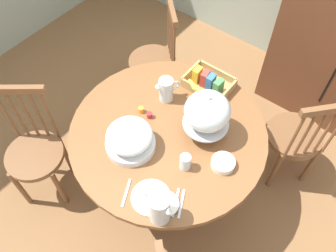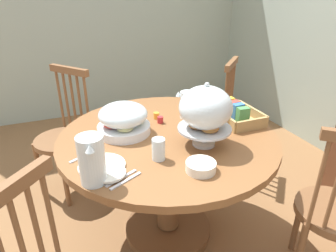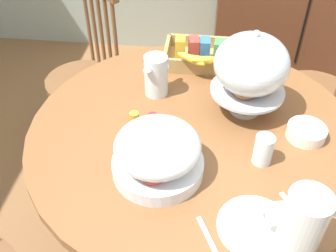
{
  "view_description": "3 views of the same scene",
  "coord_description": "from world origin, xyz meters",
  "px_view_note": "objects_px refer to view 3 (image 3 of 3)",
  "views": [
    {
      "loc": [
        0.64,
        -1.04,
        2.53
      ],
      "look_at": [
        -0.12,
        -0.04,
        0.79
      ],
      "focal_mm": 37.55,
      "sensor_mm": 36.0,
      "label": 1
    },
    {
      "loc": [
        1.3,
        -0.61,
        1.52
      ],
      "look_at": [
        -0.12,
        -0.04,
        0.79
      ],
      "focal_mm": 32.21,
      "sensor_mm": 36.0,
      "label": 2
    },
    {
      "loc": [
        -0.09,
        -1.13,
        1.71
      ],
      "look_at": [
        -0.22,
        -0.04,
        0.74
      ],
      "focal_mm": 41.73,
      "sensor_mm": 36.0,
      "label": 3
    }
  ],
  "objects_px": {
    "pastry_stand_with_dome": "(251,67)",
    "china_plate_small": "(286,223)",
    "orange_juice_pitcher": "(301,227)",
    "cereal_bowl": "(306,132)",
    "windsor_chair_far_side": "(319,95)",
    "dining_table": "(192,166)",
    "cereal_basket": "(199,55)",
    "drinking_glass": "(263,150)",
    "milk_pitcher": "(156,77)",
    "fruit_platter_covered": "(158,153)",
    "china_plate_large": "(255,227)",
    "windsor_chair_near_window": "(86,80)"
  },
  "relations": [
    {
      "from": "pastry_stand_with_dome",
      "to": "china_plate_small",
      "type": "distance_m",
      "value": 0.57
    },
    {
      "from": "orange_juice_pitcher",
      "to": "cereal_bowl",
      "type": "xyz_separation_m",
      "value": [
        0.1,
        0.46,
        -0.08
      ]
    },
    {
      "from": "windsor_chair_far_side",
      "to": "china_plate_small",
      "type": "height_order",
      "value": "windsor_chair_far_side"
    },
    {
      "from": "dining_table",
      "to": "cereal_basket",
      "type": "height_order",
      "value": "cereal_basket"
    },
    {
      "from": "china_plate_small",
      "to": "drinking_glass",
      "type": "bearing_deg",
      "value": 102.15
    },
    {
      "from": "dining_table",
      "to": "milk_pitcher",
      "type": "bearing_deg",
      "value": 130.26
    },
    {
      "from": "pastry_stand_with_dome",
      "to": "fruit_platter_covered",
      "type": "xyz_separation_m",
      "value": [
        -0.29,
        -0.36,
        -0.11
      ]
    },
    {
      "from": "china_plate_small",
      "to": "cereal_bowl",
      "type": "distance_m",
      "value": 0.41
    },
    {
      "from": "fruit_platter_covered",
      "to": "cereal_basket",
      "type": "xyz_separation_m",
      "value": [
        0.1,
        0.67,
        -0.04
      ]
    },
    {
      "from": "milk_pitcher",
      "to": "china_plate_small",
      "type": "distance_m",
      "value": 0.76
    },
    {
      "from": "pastry_stand_with_dome",
      "to": "drinking_glass",
      "type": "bearing_deg",
      "value": -79.86
    },
    {
      "from": "cereal_basket",
      "to": "windsor_chair_far_side",
      "type": "bearing_deg",
      "value": 18.58
    },
    {
      "from": "windsor_chair_far_side",
      "to": "fruit_platter_covered",
      "type": "relative_size",
      "value": 3.25
    },
    {
      "from": "cereal_basket",
      "to": "drinking_glass",
      "type": "xyz_separation_m",
      "value": [
        0.25,
        -0.59,
        0.01
      ]
    },
    {
      "from": "cereal_bowl",
      "to": "china_plate_large",
      "type": "bearing_deg",
      "value": -115.88
    },
    {
      "from": "china_plate_large",
      "to": "drinking_glass",
      "type": "distance_m",
      "value": 0.28
    },
    {
      "from": "dining_table",
      "to": "windsor_chair_near_window",
      "type": "relative_size",
      "value": 1.27
    },
    {
      "from": "dining_table",
      "to": "fruit_platter_covered",
      "type": "bearing_deg",
      "value": -115.06
    },
    {
      "from": "windsor_chair_far_side",
      "to": "cereal_bowl",
      "type": "height_order",
      "value": "windsor_chair_far_side"
    },
    {
      "from": "pastry_stand_with_dome",
      "to": "china_plate_small",
      "type": "xyz_separation_m",
      "value": [
        0.1,
        -0.53,
        -0.18
      ]
    },
    {
      "from": "fruit_platter_covered",
      "to": "cereal_basket",
      "type": "bearing_deg",
      "value": 81.96
    },
    {
      "from": "cereal_bowl",
      "to": "cereal_basket",
      "type": "bearing_deg",
      "value": 132.72
    },
    {
      "from": "milk_pitcher",
      "to": "china_plate_small",
      "type": "relative_size",
      "value": 1.15
    },
    {
      "from": "windsor_chair_far_side",
      "to": "pastry_stand_with_dome",
      "type": "height_order",
      "value": "pastry_stand_with_dome"
    },
    {
      "from": "dining_table",
      "to": "orange_juice_pitcher",
      "type": "relative_size",
      "value": 5.67
    },
    {
      "from": "cereal_basket",
      "to": "china_plate_small",
      "type": "height_order",
      "value": "cereal_basket"
    },
    {
      "from": "dining_table",
      "to": "china_plate_small",
      "type": "height_order",
      "value": "china_plate_small"
    },
    {
      "from": "windsor_chair_near_window",
      "to": "drinking_glass",
      "type": "relative_size",
      "value": 8.86
    },
    {
      "from": "windsor_chair_near_window",
      "to": "china_plate_small",
      "type": "relative_size",
      "value": 6.5
    },
    {
      "from": "china_plate_small",
      "to": "cereal_bowl",
      "type": "xyz_separation_m",
      "value": [
        0.11,
        0.4,
        0.01
      ]
    },
    {
      "from": "windsor_chair_near_window",
      "to": "cereal_bowl",
      "type": "xyz_separation_m",
      "value": [
        1.04,
        -0.66,
        0.31
      ]
    },
    {
      "from": "cereal_basket",
      "to": "cereal_bowl",
      "type": "distance_m",
      "value": 0.61
    },
    {
      "from": "cereal_bowl",
      "to": "dining_table",
      "type": "bearing_deg",
      "value": 179.95
    },
    {
      "from": "windsor_chair_near_window",
      "to": "pastry_stand_with_dome",
      "type": "relative_size",
      "value": 2.83
    },
    {
      "from": "china_plate_large",
      "to": "cereal_bowl",
      "type": "xyz_separation_m",
      "value": [
        0.2,
        0.41,
        0.02
      ]
    },
    {
      "from": "milk_pitcher",
      "to": "china_plate_small",
      "type": "bearing_deg",
      "value": -52.5
    },
    {
      "from": "orange_juice_pitcher",
      "to": "milk_pitcher",
      "type": "height_order",
      "value": "orange_juice_pitcher"
    },
    {
      "from": "orange_juice_pitcher",
      "to": "drinking_glass",
      "type": "bearing_deg",
      "value": 102.14
    },
    {
      "from": "dining_table",
      "to": "fruit_platter_covered",
      "type": "relative_size",
      "value": 4.13
    },
    {
      "from": "dining_table",
      "to": "fruit_platter_covered",
      "type": "xyz_separation_m",
      "value": [
        -0.11,
        -0.23,
        0.29
      ]
    },
    {
      "from": "pastry_stand_with_dome",
      "to": "drinking_glass",
      "type": "relative_size",
      "value": 3.13
    },
    {
      "from": "cereal_basket",
      "to": "drinking_glass",
      "type": "relative_size",
      "value": 2.87
    },
    {
      "from": "fruit_platter_covered",
      "to": "china_plate_small",
      "type": "height_order",
      "value": "fruit_platter_covered"
    },
    {
      "from": "cereal_basket",
      "to": "cereal_bowl",
      "type": "bearing_deg",
      "value": -47.28
    },
    {
      "from": "dining_table",
      "to": "cereal_basket",
      "type": "xyz_separation_m",
      "value": [
        -0.01,
        0.45,
        0.25
      ]
    },
    {
      "from": "dining_table",
      "to": "cereal_basket",
      "type": "relative_size",
      "value": 3.92
    },
    {
      "from": "windsor_chair_near_window",
      "to": "milk_pitcher",
      "type": "xyz_separation_m",
      "value": [
        0.47,
        -0.46,
        0.37
      ]
    },
    {
      "from": "windsor_chair_near_window",
      "to": "china_plate_small",
      "type": "xyz_separation_m",
      "value": [
        0.93,
        -1.06,
        0.3
      ]
    },
    {
      "from": "windsor_chair_far_side",
      "to": "orange_juice_pitcher",
      "type": "bearing_deg",
      "value": -106.45
    },
    {
      "from": "windsor_chair_near_window",
      "to": "pastry_stand_with_dome",
      "type": "distance_m",
      "value": 1.1
    }
  ]
}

